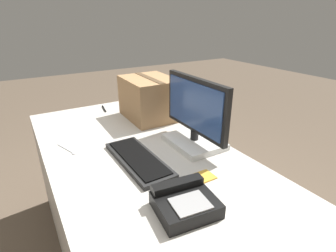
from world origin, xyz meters
TOP-DOWN VIEW (x-y plane):
  - office_desk at (0.00, 0.00)m, footprint 1.80×0.90m
  - monitor at (0.06, 0.29)m, footprint 0.49×0.24m
  - keyboard at (0.07, -0.05)m, footprint 0.46×0.18m
  - desk_phone at (0.47, -0.05)m, footprint 0.21×0.24m
  - spoon at (-0.22, -0.32)m, footprint 0.17×0.07m
  - cardboard_box at (-0.44, 0.28)m, footprint 0.39×0.31m
  - pen_marker at (-0.76, 0.05)m, footprint 0.14×0.03m
  - sticky_note_pad at (0.34, 0.15)m, footprint 0.08×0.08m

SIDE VIEW (x-z plane):
  - office_desk at x=0.00m, z-range 0.00..0.75m
  - spoon at x=-0.22m, z-range 0.75..0.76m
  - sticky_note_pad at x=0.34m, z-range 0.75..0.76m
  - pen_marker at x=-0.76m, z-range 0.75..0.76m
  - keyboard at x=0.07m, z-range 0.75..0.78m
  - desk_phone at x=0.47m, z-range 0.74..0.83m
  - cardboard_box at x=-0.44m, z-range 0.75..1.03m
  - monitor at x=0.06m, z-range 0.72..1.09m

